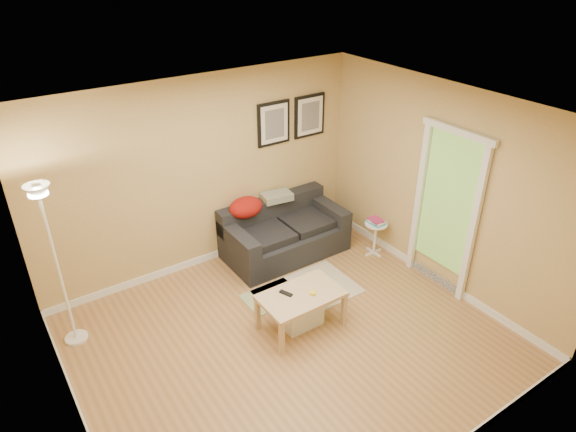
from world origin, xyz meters
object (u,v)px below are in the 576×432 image
object	(u,v)px
coffee_table	(301,310)
book_stack	(376,221)
storage_bin	(300,313)
side_table	(375,238)
floor_lamp	(59,272)
sofa	(285,231)

from	to	relation	value
coffee_table	book_stack	bearing A→B (deg)	8.25
coffee_table	storage_bin	size ratio (longest dim) A/B	1.96
side_table	book_stack	xyz separation A→B (m)	(-0.00, 0.01, 0.28)
book_stack	floor_lamp	bearing A→B (deg)	-176.62
side_table	book_stack	size ratio (longest dim) A/B	2.13
coffee_table	book_stack	xyz separation A→B (m)	(1.78, 0.70, 0.29)
sofa	book_stack	size ratio (longest dim) A/B	7.37
storage_bin	floor_lamp	world-z (taller)	floor_lamp
sofa	coffee_table	bearing A→B (deg)	-117.28
floor_lamp	book_stack	bearing A→B (deg)	-7.99
coffee_table	floor_lamp	world-z (taller)	floor_lamp
storage_bin	book_stack	distance (m)	1.91
coffee_table	floor_lamp	bearing A→B (deg)	137.54
coffee_table	storage_bin	world-z (taller)	coffee_table
sofa	storage_bin	xyz separation A→B (m)	(-0.70, -1.36, -0.23)
sofa	coffee_table	distance (m)	1.59
side_table	floor_lamp	bearing A→B (deg)	171.93
coffee_table	storage_bin	bearing A→B (deg)	50.79
coffee_table	side_table	distance (m)	1.91
side_table	book_stack	world-z (taller)	book_stack
book_stack	side_table	bearing A→B (deg)	-60.71
coffee_table	side_table	bearing A→B (deg)	8.05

